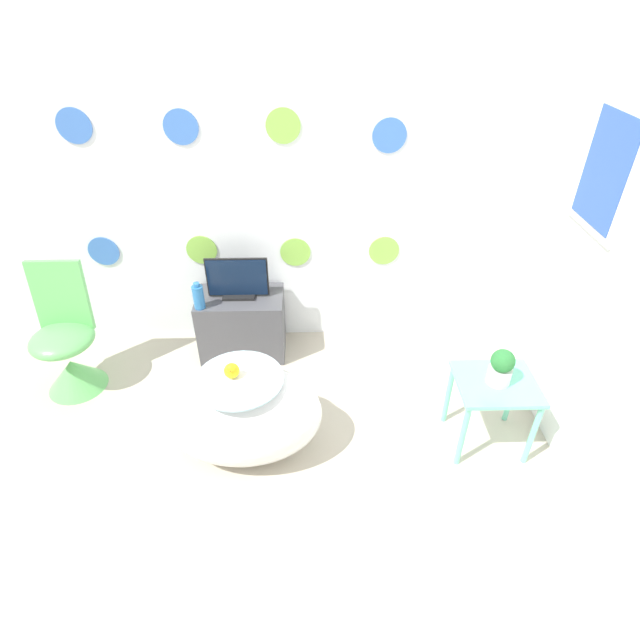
% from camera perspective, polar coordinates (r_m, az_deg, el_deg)
% --- Properties ---
extents(ground_plane, '(12.00, 12.00, 0.00)m').
position_cam_1_polar(ground_plane, '(2.66, -11.47, -26.69)').
color(ground_plane, '#BCB29E').
extents(wall_back_dotted, '(4.72, 0.05, 2.60)m').
position_cam_1_polar(wall_back_dotted, '(3.34, -9.39, 16.90)').
color(wall_back_dotted, white).
rests_on(wall_back_dotted, ground_plane).
extents(wall_right, '(0.06, 2.90, 2.60)m').
position_cam_1_polar(wall_right, '(2.80, 29.88, 9.16)').
color(wall_right, white).
rests_on(wall_right, ground_plane).
extents(bathtub, '(0.88, 0.58, 0.56)m').
position_cam_1_polar(bathtub, '(2.87, -8.74, -10.55)').
color(bathtub, white).
rests_on(bathtub, ground_plane).
extents(rubber_duck, '(0.08, 0.09, 0.10)m').
position_cam_1_polar(rubber_duck, '(2.66, -10.08, -5.67)').
color(rubber_duck, yellow).
rests_on(rubber_duck, bathtub).
extents(chair, '(0.40, 0.40, 0.87)m').
position_cam_1_polar(chair, '(3.65, -26.78, -3.48)').
color(chair, '#66C166').
rests_on(chair, ground_plane).
extents(tv_cabinet, '(0.60, 0.37, 0.47)m').
position_cam_1_polar(tv_cabinet, '(3.62, -8.86, -0.49)').
color(tv_cabinet, '#4C4C51').
rests_on(tv_cabinet, ground_plane).
extents(tv, '(0.42, 0.12, 0.29)m').
position_cam_1_polar(tv, '(3.42, -9.41, 4.52)').
color(tv, black).
rests_on(tv, tv_cabinet).
extents(vase, '(0.07, 0.07, 0.19)m').
position_cam_1_polar(vase, '(3.38, -13.73, 2.61)').
color(vase, '#2D72B7').
rests_on(vase, tv_cabinet).
extents(side_table, '(0.44, 0.38, 0.47)m').
position_cam_1_polar(side_table, '(2.98, 19.28, -7.89)').
color(side_table, '#72D8B7').
rests_on(side_table, ground_plane).
extents(potted_plant_left, '(0.13, 0.13, 0.21)m').
position_cam_1_polar(potted_plant_left, '(2.86, 20.01, -5.09)').
color(potted_plant_left, white).
rests_on(potted_plant_left, side_table).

